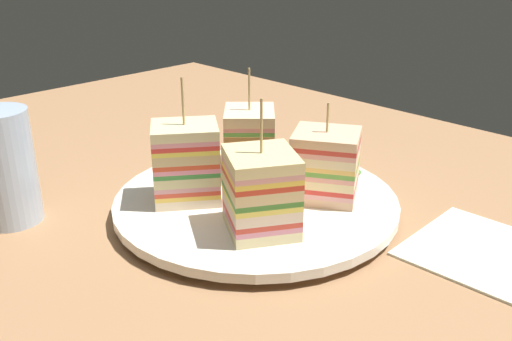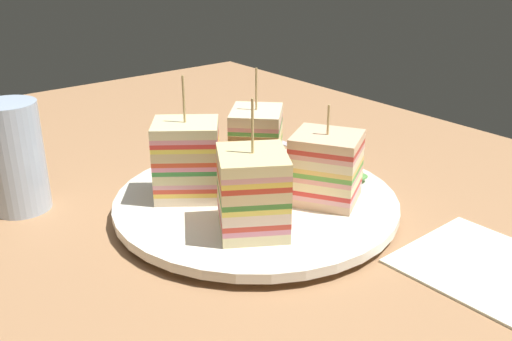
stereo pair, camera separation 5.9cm
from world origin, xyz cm
name	(u,v)px [view 2 (the right image)]	position (x,y,z in cm)	size (l,w,h in cm)	color
ground_plane	(256,219)	(0.00, 0.00, -0.90)	(127.52, 86.52, 1.80)	#A2754E
plate	(256,203)	(0.00, 0.00, 1.06)	(29.75, 29.75, 1.75)	white
sandwich_wedge_0	(325,168)	(4.92, 5.13, 5.31)	(8.75, 8.53, 10.21)	#DFB58E
sandwich_wedge_1	(256,141)	(-5.53, 4.45, 5.43)	(8.59, 8.58, 12.12)	beige
sandwich_wedge_2	(187,160)	(-4.68, -5.35, 5.80)	(8.31, 8.56, 12.90)	beige
sandwich_wedge_3	(253,192)	(5.35, -4.68, 5.57)	(8.81, 8.63, 12.66)	beige
chip_pile	(255,186)	(-0.92, 0.53, 2.50)	(6.67, 5.76, 1.44)	tan
salad_garnish	(337,175)	(2.06, 10.06, 2.30)	(7.30, 8.10, 1.48)	#629E46
spoon	(322,154)	(-7.22, 17.03, 0.38)	(16.03, 3.49, 1.00)	silver
napkin	(483,264)	(21.07, 9.03, 0.25)	(12.86, 12.99, 0.50)	white
drinking_glass	(16,165)	(-16.36, -19.06, 5.01)	(6.00, 6.00, 11.76)	silver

